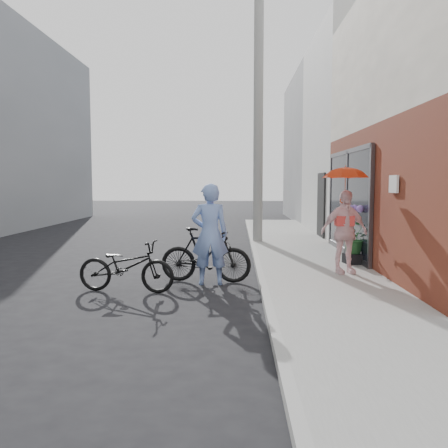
{
  "coord_description": "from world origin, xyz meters",
  "views": [
    {
      "loc": [
        0.49,
        -7.97,
        1.85
      ],
      "look_at": [
        0.25,
        0.53,
        1.1
      ],
      "focal_mm": 38.0,
      "sensor_mm": 36.0,
      "label": 1
    }
  ],
  "objects_px": {
    "bike_right": "(206,255)",
    "planter": "(354,258)",
    "officer": "(210,234)",
    "bike_left": "(126,266)",
    "utility_pole": "(258,125)",
    "kimono_woman": "(344,232)"
  },
  "relations": [
    {
      "from": "bike_right",
      "to": "planter",
      "type": "xyz_separation_m",
      "value": [
        3.09,
        1.41,
        -0.28
      ]
    },
    {
      "from": "officer",
      "to": "bike_right",
      "type": "relative_size",
      "value": 1.08
    },
    {
      "from": "officer",
      "to": "bike_left",
      "type": "xyz_separation_m",
      "value": [
        -1.38,
        -0.64,
        -0.48
      ]
    },
    {
      "from": "utility_pole",
      "to": "bike_left",
      "type": "distance_m",
      "value": 7.29
    },
    {
      "from": "bike_right",
      "to": "planter",
      "type": "bearing_deg",
      "value": -59.07
    },
    {
      "from": "officer",
      "to": "kimono_woman",
      "type": "height_order",
      "value": "officer"
    },
    {
      "from": "officer",
      "to": "planter",
      "type": "bearing_deg",
      "value": -156.45
    },
    {
      "from": "utility_pole",
      "to": "kimono_woman",
      "type": "xyz_separation_m",
      "value": [
        1.42,
        -4.98,
        -2.59
      ]
    },
    {
      "from": "officer",
      "to": "planter",
      "type": "xyz_separation_m",
      "value": [
        3.0,
        1.6,
        -0.69
      ]
    },
    {
      "from": "kimono_woman",
      "to": "planter",
      "type": "xyz_separation_m",
      "value": [
        0.48,
        1.08,
        -0.68
      ]
    },
    {
      "from": "kimono_woman",
      "to": "planter",
      "type": "relative_size",
      "value": 3.87
    },
    {
      "from": "bike_right",
      "to": "kimono_woman",
      "type": "height_order",
      "value": "kimono_woman"
    },
    {
      "from": "bike_right",
      "to": "kimono_woman",
      "type": "distance_m",
      "value": 2.66
    },
    {
      "from": "planter",
      "to": "bike_right",
      "type": "bearing_deg",
      "value": -155.54
    },
    {
      "from": "bike_right",
      "to": "planter",
      "type": "relative_size",
      "value": 4.13
    },
    {
      "from": "officer",
      "to": "bike_left",
      "type": "height_order",
      "value": "officer"
    },
    {
      "from": "utility_pole",
      "to": "bike_left",
      "type": "xyz_separation_m",
      "value": [
        -2.48,
        -6.13,
        -3.06
      ]
    },
    {
      "from": "bike_left",
      "to": "planter",
      "type": "bearing_deg",
      "value": -55.45
    },
    {
      "from": "bike_right",
      "to": "officer",
      "type": "bearing_deg",
      "value": -149.52
    },
    {
      "from": "officer",
      "to": "bike_right",
      "type": "height_order",
      "value": "officer"
    },
    {
      "from": "utility_pole",
      "to": "planter",
      "type": "distance_m",
      "value": 5.43
    },
    {
      "from": "bike_left",
      "to": "bike_right",
      "type": "relative_size",
      "value": 0.99
    }
  ]
}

